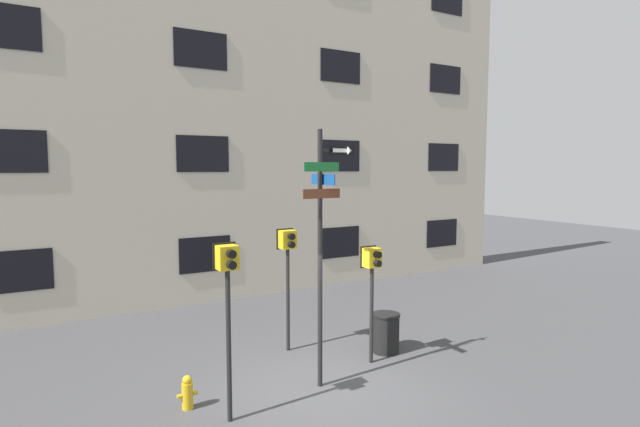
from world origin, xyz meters
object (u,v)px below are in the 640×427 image
at_px(street_sign_pole, 323,237).
at_px(trash_bin, 386,333).
at_px(pedestrian_signal_left, 228,284).
at_px(fire_hydrant, 187,393).
at_px(pedestrian_signal_across, 288,255).
at_px(pedestrian_signal_right, 372,271).

height_order(street_sign_pole, trash_bin, street_sign_pole).
relative_size(street_sign_pole, pedestrian_signal_left, 1.65).
bearing_deg(fire_hydrant, trash_bin, 4.89).
relative_size(pedestrian_signal_across, fire_hydrant, 4.70).
bearing_deg(street_sign_pole, trash_bin, 20.09).
xyz_separation_m(street_sign_pole, pedestrian_signal_right, (1.45, 0.43, -0.88)).
height_order(pedestrian_signal_left, pedestrian_signal_right, pedestrian_signal_left).
xyz_separation_m(street_sign_pole, pedestrian_signal_across, (0.26, 1.94, -0.65)).
relative_size(pedestrian_signal_left, pedestrian_signal_across, 1.06).
distance_m(pedestrian_signal_left, pedestrian_signal_across, 3.23).
bearing_deg(street_sign_pole, pedestrian_signal_right, 16.58).
xyz_separation_m(pedestrian_signal_left, pedestrian_signal_across, (2.23, 2.33, -0.09)).
height_order(pedestrian_signal_right, pedestrian_signal_across, pedestrian_signal_across).
height_order(pedestrian_signal_left, fire_hydrant, pedestrian_signal_left).
distance_m(street_sign_pole, trash_bin, 3.26).
xyz_separation_m(pedestrian_signal_across, fire_hydrant, (-2.71, -1.57, -1.89)).
xyz_separation_m(pedestrian_signal_left, fire_hydrant, (-0.48, 0.76, -1.98)).
relative_size(pedestrian_signal_right, trash_bin, 2.84).
relative_size(fire_hydrant, trash_bin, 0.67).
height_order(pedestrian_signal_right, trash_bin, pedestrian_signal_right).
bearing_deg(trash_bin, pedestrian_signal_across, 147.08).
bearing_deg(trash_bin, pedestrian_signal_left, -164.20).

